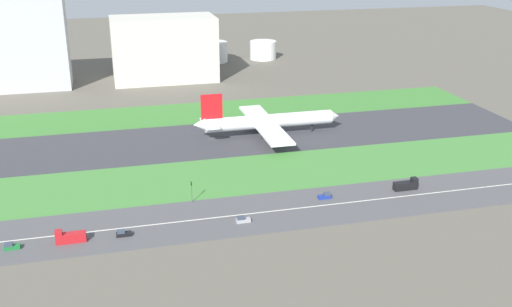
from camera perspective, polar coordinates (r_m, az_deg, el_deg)
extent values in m
plane|color=#5B564C|center=(255.02, -4.26, 1.32)|extent=(800.00, 800.00, 0.00)
cube|color=#38383D|center=(255.00, -4.26, 1.33)|extent=(280.00, 46.00, 0.10)
cube|color=#3D7A33|center=(293.56, -5.70, 3.87)|extent=(280.00, 36.00, 0.10)
cube|color=#427F38|center=(217.35, -2.31, -2.10)|extent=(280.00, 36.00, 0.10)
cube|color=#4C4C4F|center=(188.92, -0.25, -5.72)|extent=(280.00, 28.00, 0.10)
cube|color=silver|center=(188.90, -0.25, -5.70)|extent=(266.00, 0.50, 0.01)
cylinder|color=white|center=(258.40, 1.28, 3.10)|extent=(56.00, 6.00, 6.00)
cone|color=white|center=(267.72, 7.48, 3.55)|extent=(4.00, 5.70, 5.70)
cone|color=white|center=(252.01, -5.43, 2.75)|extent=(5.00, 5.40, 5.40)
cube|color=red|center=(250.78, -4.24, 4.41)|extent=(9.00, 0.80, 11.00)
cube|color=white|center=(252.64, -4.42, 2.87)|extent=(6.00, 16.00, 0.60)
cube|color=white|center=(272.11, 0.02, 3.74)|extent=(10.00, 26.00, 1.00)
cylinder|color=gray|center=(267.45, 0.55, 2.95)|extent=(5.00, 3.20, 3.20)
cube|color=white|center=(244.54, 1.76, 1.78)|extent=(10.00, 26.00, 1.00)
cylinder|color=gray|center=(250.96, 1.60, 1.75)|extent=(5.00, 3.20, 3.20)
cylinder|color=black|center=(265.52, 5.35, 2.45)|extent=(1.00, 1.00, 3.20)
cylinder|color=black|center=(262.03, 0.22, 2.30)|extent=(1.00, 1.00, 3.20)
cylinder|color=black|center=(255.61, 0.61, 1.82)|extent=(1.00, 1.00, 3.20)
cube|color=#B2191E|center=(179.76, -17.18, -7.65)|extent=(8.40, 2.50, 2.80)
cube|color=#B2191E|center=(179.13, -18.27, -7.16)|extent=(2.00, 2.30, 1.20)
cube|color=black|center=(211.33, 14.01, -2.99)|extent=(8.40, 2.50, 2.80)
cube|color=black|center=(212.04, 14.82, -2.40)|extent=(2.00, 2.30, 1.20)
cube|color=#99999E|center=(183.38, -1.21, -6.37)|extent=(4.40, 1.80, 1.10)
cube|color=#333D4C|center=(182.77, -1.46, -6.12)|extent=(2.20, 1.66, 0.90)
cube|color=#19662D|center=(182.02, -22.17, -8.24)|extent=(4.40, 1.80, 1.10)
cube|color=#333D4C|center=(181.70, -22.46, -7.98)|extent=(2.20, 1.66, 0.90)
cube|color=black|center=(179.65, -12.44, -7.50)|extent=(4.40, 1.80, 1.10)
cube|color=#333D4C|center=(179.18, -12.72, -7.24)|extent=(2.20, 1.66, 0.90)
cube|color=navy|center=(200.06, 6.53, -4.11)|extent=(4.40, 1.80, 1.10)
cube|color=#333D4C|center=(199.92, 6.76, -3.83)|extent=(2.20, 1.66, 0.90)
cylinder|color=#4C4C51|center=(196.22, -6.13, -3.82)|extent=(0.24, 0.24, 6.00)
cube|color=black|center=(194.78, -6.17, -2.86)|extent=(0.36, 0.36, 1.20)
sphere|color=#19D826|center=(194.48, -6.16, -2.80)|extent=(0.24, 0.24, 0.24)
cube|color=#B2B2B7|center=(359.25, -22.32, 9.94)|extent=(59.88, 26.91, 54.01)
cube|color=beige|center=(359.04, -8.73, 9.82)|extent=(59.53, 31.49, 36.91)
cylinder|color=silver|center=(405.40, -8.59, 9.60)|extent=(19.13, 19.13, 17.07)
cylinder|color=silver|center=(409.81, -4.34, 9.61)|extent=(22.69, 22.69, 13.15)
cylinder|color=silver|center=(417.70, 0.68, 9.81)|extent=(18.01, 18.01, 12.28)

